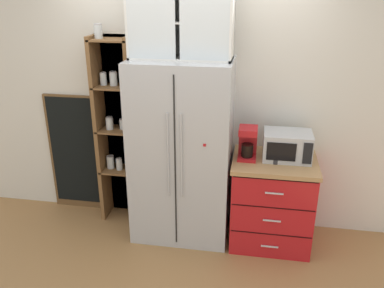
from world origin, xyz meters
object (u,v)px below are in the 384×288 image
Objects in this scene: refrigerator at (182,152)px; microwave at (287,146)px; chalkboard_menu at (76,153)px; bottle_amber at (276,149)px; mug_charcoal at (276,158)px; coffee_maker at (248,142)px.

refrigerator is 4.07× the size of microwave.
chalkboard_menu reaches higher than microwave.
bottle_amber is at bearing -154.15° from microwave.
refrigerator is at bearing 179.58° from bottle_amber.
microwave is at bearing 25.85° from bottle_amber.
refrigerator is 16.10× the size of mug_charcoal.
refrigerator reaches higher than coffee_maker.
mug_charcoal is 2.20m from chalkboard_menu.
bottle_amber is (-0.00, 0.08, 0.06)m from mug_charcoal.
microwave is 3.96× the size of mug_charcoal.
mug_charcoal is at bearing -88.66° from bottle_amber.
coffee_maker is at bearing -8.65° from chalkboard_menu.
coffee_maker is at bearing 0.10° from refrigerator.
coffee_maker reaches higher than microwave.
coffee_maker is (0.63, 0.00, 0.14)m from refrigerator.
microwave is 0.12m from bottle_amber.
coffee_maker is at bearing -173.42° from microwave.
mug_charcoal is 0.44× the size of bottle_amber.
microwave is 0.18m from mug_charcoal.
bottle_amber is (0.26, -0.01, -0.05)m from coffee_maker.
bottle_amber is at bearing -7.81° from chalkboard_menu.
chalkboard_menu is at bearing 173.80° from microwave.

